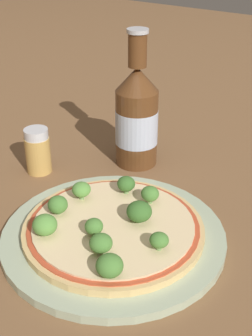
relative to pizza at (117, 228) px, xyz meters
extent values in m
plane|color=brown|center=(0.00, 0.00, -0.02)|extent=(3.00, 3.00, 0.00)
cylinder|color=#A3B293|center=(-0.01, 0.00, -0.01)|extent=(0.30, 0.30, 0.01)
cylinder|color=tan|center=(0.00, 0.00, 0.00)|extent=(0.24, 0.24, 0.01)
cylinder|color=#B74728|center=(0.00, 0.00, 0.00)|extent=(0.23, 0.23, 0.00)
cylinder|color=beige|center=(0.00, 0.00, 0.00)|extent=(0.21, 0.21, 0.00)
cylinder|color=#6B8E51|center=(0.01, 0.07, 0.01)|extent=(0.01, 0.01, 0.01)
ellipsoid|color=#477A33|center=(0.01, 0.07, 0.02)|extent=(0.03, 0.03, 0.02)
cylinder|color=#6B8E51|center=(-0.06, -0.07, 0.01)|extent=(0.01, 0.01, 0.01)
ellipsoid|color=#568E3D|center=(-0.06, -0.07, 0.02)|extent=(0.03, 0.03, 0.03)
cylinder|color=#6B8E51|center=(0.05, -0.08, 0.01)|extent=(0.01, 0.01, 0.01)
ellipsoid|color=#477A33|center=(0.05, -0.08, 0.02)|extent=(0.03, 0.03, 0.03)
cylinder|color=#6B8E51|center=(0.07, -0.01, 0.01)|extent=(0.01, 0.01, 0.01)
ellipsoid|color=#477A33|center=(0.07, -0.01, 0.02)|extent=(0.02, 0.02, 0.02)
cylinder|color=#6B8E51|center=(0.02, 0.02, 0.01)|extent=(0.01, 0.01, 0.01)
ellipsoid|color=#386628|center=(0.02, 0.02, 0.02)|extent=(0.03, 0.03, 0.03)
cylinder|color=#6B8E51|center=(-0.08, -0.03, 0.01)|extent=(0.01, 0.01, 0.01)
ellipsoid|color=#477A33|center=(-0.08, -0.03, 0.02)|extent=(0.03, 0.03, 0.02)
cylinder|color=#6B8E51|center=(0.02, -0.06, 0.01)|extent=(0.01, 0.01, 0.01)
ellipsoid|color=#477A33|center=(0.02, -0.06, 0.02)|extent=(0.03, 0.03, 0.02)
cylinder|color=#6B8E51|center=(-0.01, -0.03, 0.01)|extent=(0.01, 0.01, 0.01)
ellipsoid|color=#477A33|center=(-0.01, -0.03, 0.02)|extent=(0.02, 0.02, 0.02)
cylinder|color=#6B8E51|center=(-0.03, 0.07, 0.01)|extent=(0.01, 0.01, 0.01)
ellipsoid|color=#386628|center=(-0.03, 0.07, 0.02)|extent=(0.03, 0.03, 0.02)
cylinder|color=#6B8E51|center=(-0.08, 0.02, 0.01)|extent=(0.01, 0.01, 0.01)
ellipsoid|color=#568E3D|center=(-0.08, 0.02, 0.02)|extent=(0.03, 0.03, 0.02)
cylinder|color=#563319|center=(-0.10, 0.19, 0.05)|extent=(0.07, 0.07, 0.13)
cylinder|color=#B2BCD1|center=(-0.10, 0.19, 0.05)|extent=(0.07, 0.07, 0.06)
cone|color=#563319|center=(-0.10, 0.19, 0.13)|extent=(0.07, 0.07, 0.04)
cylinder|color=#563319|center=(-0.10, 0.19, 0.18)|extent=(0.03, 0.03, 0.05)
cylinder|color=#B2B2B7|center=(-0.10, 0.19, 0.21)|extent=(0.03, 0.03, 0.01)
cylinder|color=tan|center=(-0.21, 0.08, 0.01)|extent=(0.04, 0.04, 0.06)
cylinder|color=silver|center=(-0.21, 0.08, 0.05)|extent=(0.04, 0.04, 0.02)
camera|label=1|loc=(0.29, -0.40, 0.37)|focal=50.00mm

